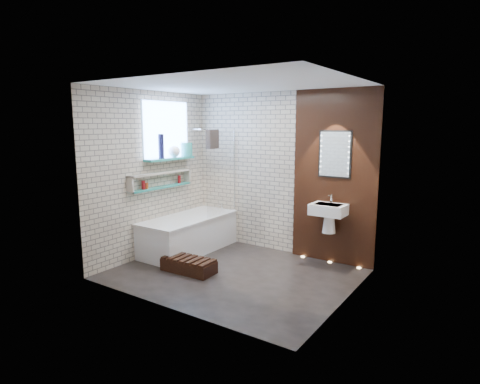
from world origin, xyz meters
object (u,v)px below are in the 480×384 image
Objects in this scene: bath_screen at (221,173)px; led_mirror at (335,154)px; bathtub at (189,233)px; washbasin at (329,213)px; walnut_step at (189,266)px.

led_mirror is at bearing 10.66° from bath_screen.
washbasin is at bearing 16.01° from bathtub.
walnut_step is at bearing -134.99° from led_mirror.
walnut_step is at bearing -49.41° from bathtub.
bath_screen is 2.41× the size of washbasin.
bathtub is at bearing -163.99° from washbasin.
led_mirror is at bearing 45.01° from walnut_step.
bathtub reaches higher than walnut_step.
walnut_step is (0.29, -1.19, -1.19)m from bath_screen.
walnut_step is (-1.53, -1.53, -1.56)m from led_mirror.
led_mirror reaches higher than walnut_step.
bath_screen reaches higher than bathtub.
led_mirror is (0.00, 0.16, 0.86)m from washbasin.
washbasin is 2.17m from walnut_step.
walnut_step is (0.64, -0.75, -0.20)m from bathtub.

